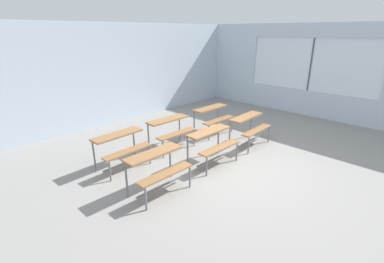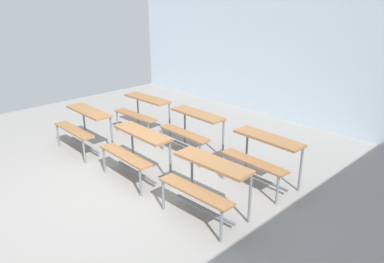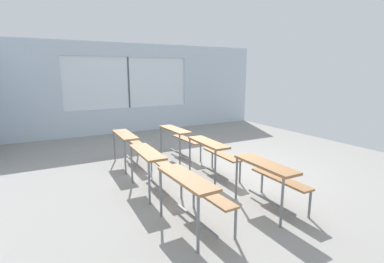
{
  "view_description": "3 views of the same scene",
  "coord_description": "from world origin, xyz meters",
  "px_view_note": "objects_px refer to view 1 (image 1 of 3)",
  "views": [
    {
      "loc": [
        -4.36,
        -3.14,
        2.77
      ],
      "look_at": [
        -0.16,
        0.96,
        0.6
      ],
      "focal_mm": 25.71,
      "sensor_mm": 36.0,
      "label": 1
    },
    {
      "loc": [
        4.2,
        -2.62,
        2.75
      ],
      "look_at": [
        -0.01,
        1.43,
        0.53
      ],
      "focal_mm": 34.64,
      "sensor_mm": 36.0,
      "label": 2
    },
    {
      "loc": [
        -4.69,
        3.31,
        2.05
      ],
      "look_at": [
        0.48,
        0.5,
        0.83
      ],
      "focal_mm": 26.77,
      "sensor_mm": 36.0,
      "label": 3
    }
  ],
  "objects_px": {
    "desk_bench_r0c2": "(250,124)",
    "desk_bench_r1c1": "(171,127)",
    "desk_bench_r0c0": "(158,163)",
    "desk_bench_r1c2": "(213,114)",
    "desk_bench_r0c1": "(212,139)",
    "desk_bench_r1c0": "(121,143)"
  },
  "relations": [
    {
      "from": "desk_bench_r0c1",
      "to": "desk_bench_r1c1",
      "type": "bearing_deg",
      "value": 94.32
    },
    {
      "from": "desk_bench_r1c2",
      "to": "desk_bench_r1c0",
      "type": "bearing_deg",
      "value": -179.03
    },
    {
      "from": "desk_bench_r0c2",
      "to": "desk_bench_r1c1",
      "type": "bearing_deg",
      "value": 138.91
    },
    {
      "from": "desk_bench_r1c2",
      "to": "desk_bench_r0c1",
      "type": "bearing_deg",
      "value": -138.97
    },
    {
      "from": "desk_bench_r0c1",
      "to": "desk_bench_r1c1",
      "type": "height_order",
      "value": "same"
    },
    {
      "from": "desk_bench_r0c2",
      "to": "desk_bench_r1c0",
      "type": "xyz_separation_m",
      "value": [
        -2.95,
        1.22,
        0.0
      ]
    },
    {
      "from": "desk_bench_r0c0",
      "to": "desk_bench_r1c1",
      "type": "bearing_deg",
      "value": 42.19
    },
    {
      "from": "desk_bench_r0c0",
      "to": "desk_bench_r0c2",
      "type": "distance_m",
      "value": 3.01
    },
    {
      "from": "desk_bench_r0c1",
      "to": "desk_bench_r1c1",
      "type": "relative_size",
      "value": 1.0
    },
    {
      "from": "desk_bench_r0c0",
      "to": "desk_bench_r1c0",
      "type": "bearing_deg",
      "value": 87.78
    },
    {
      "from": "desk_bench_r1c0",
      "to": "desk_bench_r0c2",
      "type": "bearing_deg",
      "value": -24.92
    },
    {
      "from": "desk_bench_r1c1",
      "to": "desk_bench_r0c0",
      "type": "bearing_deg",
      "value": -137.01
    },
    {
      "from": "desk_bench_r1c2",
      "to": "desk_bench_r1c1",
      "type": "bearing_deg",
      "value": 179.55
    },
    {
      "from": "desk_bench_r0c0",
      "to": "desk_bench_r1c2",
      "type": "height_order",
      "value": "same"
    },
    {
      "from": "desk_bench_r0c2",
      "to": "desk_bench_r0c1",
      "type": "bearing_deg",
      "value": 178.6
    },
    {
      "from": "desk_bench_r0c0",
      "to": "desk_bench_r1c1",
      "type": "relative_size",
      "value": 0.99
    },
    {
      "from": "desk_bench_r0c2",
      "to": "desk_bench_r1c1",
      "type": "relative_size",
      "value": 1.01
    },
    {
      "from": "desk_bench_r0c0",
      "to": "desk_bench_r1c1",
      "type": "xyz_separation_m",
      "value": [
        1.47,
        1.31,
        0.0
      ]
    },
    {
      "from": "desk_bench_r0c1",
      "to": "desk_bench_r0c2",
      "type": "distance_m",
      "value": 1.47
    },
    {
      "from": "desk_bench_r0c1",
      "to": "desk_bench_r1c0",
      "type": "height_order",
      "value": "same"
    },
    {
      "from": "desk_bench_r1c2",
      "to": "desk_bench_r0c2",
      "type": "bearing_deg",
      "value": -88.38
    },
    {
      "from": "desk_bench_r1c0",
      "to": "desk_bench_r0c1",
      "type": "bearing_deg",
      "value": -42.38
    }
  ]
}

